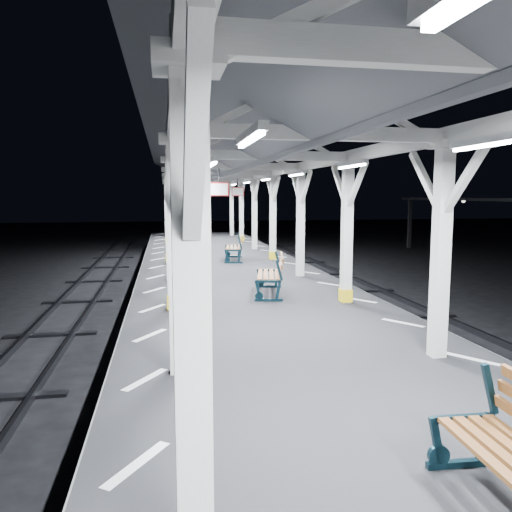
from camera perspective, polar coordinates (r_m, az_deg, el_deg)
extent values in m
plane|color=black|center=(9.83, 2.99, -13.97)|extent=(120.00, 120.00, 0.00)
cube|color=black|center=(9.66, 3.01, -11.20)|extent=(6.00, 50.00, 1.00)
cube|color=silver|center=(9.28, -12.04, -8.87)|extent=(1.00, 48.00, 0.01)
cube|color=silver|center=(10.35, 16.45, -7.34)|extent=(1.00, 48.00, 0.01)
cube|color=#2D2D33|center=(9.83, -23.99, -14.07)|extent=(0.08, 60.00, 0.16)
cube|color=black|center=(9.99, -27.14, -14.20)|extent=(2.20, 0.22, 0.06)
cube|color=#2D2D33|center=(11.62, 25.29, -10.90)|extent=(0.08, 60.00, 0.16)
cube|color=silver|center=(3.07, -7.29, -10.27)|extent=(0.22, 0.22, 3.20)
cube|color=silver|center=(3.03, -7.80, 21.32)|extent=(0.40, 0.40, 0.12)
cube|color=silver|center=(3.49, -8.09, 10.90)|extent=(0.10, 0.99, 0.99)
cube|color=silver|center=(2.39, -6.97, 12.77)|extent=(0.10, 0.99, 0.99)
cube|color=silver|center=(6.99, -9.12, -0.60)|extent=(0.22, 0.22, 3.20)
cube|color=silver|center=(6.97, -9.38, 13.06)|extent=(0.40, 0.40, 0.12)
cube|color=silver|center=(7.48, -9.39, 8.72)|extent=(0.10, 0.99, 0.99)
cube|color=silver|center=(6.38, -9.20, 9.05)|extent=(0.10, 0.99, 0.99)
cube|color=silver|center=(10.97, -9.62, 2.10)|extent=(0.22, 0.22, 3.20)
cube|color=silver|center=(10.95, -9.80, 10.78)|extent=(0.40, 0.40, 0.12)
cube|color=yellow|center=(11.17, -9.47, -5.18)|extent=(0.26, 0.26, 0.30)
cube|color=silver|center=(11.48, -9.78, 8.05)|extent=(0.10, 0.99, 0.99)
cube|color=silver|center=(10.38, -9.70, 8.18)|extent=(0.10, 0.99, 0.99)
cube|color=silver|center=(14.96, -9.86, 3.36)|extent=(0.22, 0.22, 3.20)
cube|color=silver|center=(14.95, -9.99, 9.72)|extent=(0.40, 0.40, 0.12)
cube|color=silver|center=(15.48, -9.97, 7.73)|extent=(0.10, 0.99, 0.99)
cube|color=silver|center=(14.38, -9.93, 7.80)|extent=(0.10, 0.99, 0.99)
cube|color=silver|center=(18.95, -9.99, 4.09)|extent=(0.22, 0.22, 3.20)
cube|color=silver|center=(18.94, -10.10, 9.11)|extent=(0.40, 0.40, 0.12)
cube|color=yellow|center=(19.07, -9.90, -0.18)|extent=(0.26, 0.26, 0.30)
cube|color=silver|center=(19.48, -10.08, 7.54)|extent=(0.10, 0.99, 0.99)
cube|color=silver|center=(18.38, -10.05, 7.59)|extent=(0.10, 0.99, 0.99)
cube|color=silver|center=(22.95, -10.08, 4.56)|extent=(0.22, 0.22, 3.20)
cube|color=silver|center=(22.94, -10.17, 8.71)|extent=(0.40, 0.40, 0.12)
cube|color=silver|center=(23.48, -10.15, 7.42)|extent=(0.10, 0.99, 0.99)
cube|color=silver|center=(22.38, -10.13, 7.45)|extent=(0.10, 0.99, 0.99)
cube|color=silver|center=(26.94, -10.14, 4.89)|extent=(0.22, 0.22, 3.20)
cube|color=silver|center=(26.94, -10.22, 8.42)|extent=(0.40, 0.40, 0.12)
cube|color=yellow|center=(27.03, -10.08, 1.89)|extent=(0.26, 0.26, 0.30)
cube|color=silver|center=(27.48, -10.20, 7.33)|extent=(0.10, 0.99, 0.99)
cube|color=silver|center=(26.38, -10.19, 7.35)|extent=(0.10, 0.99, 0.99)
cube|color=silver|center=(30.94, -10.19, 5.14)|extent=(0.22, 0.22, 3.20)
cube|color=silver|center=(30.94, -10.26, 8.22)|extent=(0.40, 0.40, 0.12)
cube|color=silver|center=(31.48, -10.24, 7.26)|extent=(0.10, 0.99, 0.99)
cube|color=silver|center=(30.38, -10.23, 7.28)|extent=(0.10, 0.99, 0.99)
cube|color=silver|center=(8.13, 20.36, 0.10)|extent=(0.22, 0.22, 3.20)
cube|color=silver|center=(8.11, 20.86, 11.83)|extent=(0.40, 0.40, 0.12)
cube|color=silver|center=(8.56, 18.79, 8.21)|extent=(0.10, 0.99, 0.99)
cube|color=silver|center=(7.61, 22.86, 8.24)|extent=(0.10, 0.99, 0.99)
cube|color=silver|center=(11.72, 10.34, 2.39)|extent=(0.22, 0.22, 3.20)
cube|color=silver|center=(11.71, 10.52, 10.51)|extent=(0.40, 0.40, 0.12)
cube|color=yellow|center=(11.92, 10.19, -4.43)|extent=(0.26, 0.26, 0.30)
cube|color=silver|center=(12.21, 9.54, 7.98)|extent=(0.10, 0.99, 0.99)
cube|color=silver|center=(11.18, 11.48, 8.05)|extent=(0.10, 0.99, 0.99)
cube|color=silver|center=(15.52, 5.11, 3.56)|extent=(0.22, 0.22, 3.20)
cube|color=silver|center=(15.51, 5.17, 9.69)|extent=(0.40, 0.40, 0.12)
cube|color=silver|center=(16.03, 4.62, 7.78)|extent=(0.10, 0.99, 0.99)
cube|color=silver|center=(14.97, 5.72, 7.83)|extent=(0.10, 0.99, 0.99)
cube|color=silver|center=(19.40, 1.94, 4.25)|extent=(0.22, 0.22, 3.20)
cube|color=silver|center=(19.39, 1.96, 9.16)|extent=(0.40, 0.40, 0.12)
cube|color=yellow|center=(19.52, 1.92, 0.08)|extent=(0.26, 0.26, 0.30)
cube|color=silver|center=(19.92, 1.61, 7.63)|extent=(0.10, 0.99, 0.99)
cube|color=silver|center=(18.84, 2.31, 7.67)|extent=(0.10, 0.99, 0.99)
cube|color=silver|center=(23.32, -0.17, 4.70)|extent=(0.22, 0.22, 3.20)
cube|color=silver|center=(23.31, -0.17, 8.78)|extent=(0.40, 0.40, 0.12)
cube|color=silver|center=(23.84, -0.41, 7.52)|extent=(0.10, 0.99, 0.99)
cube|color=silver|center=(22.76, 0.08, 7.54)|extent=(0.10, 0.99, 0.99)
cube|color=silver|center=(27.26, -1.68, 5.02)|extent=(0.22, 0.22, 3.20)
cube|color=silver|center=(27.26, -1.69, 8.51)|extent=(0.40, 0.40, 0.12)
cube|color=yellow|center=(27.34, -1.67, 2.05)|extent=(0.26, 0.26, 0.30)
cube|color=silver|center=(27.79, -1.86, 7.43)|extent=(0.10, 0.99, 0.99)
cube|color=silver|center=(26.70, -1.50, 7.45)|extent=(0.10, 0.99, 0.99)
cube|color=silver|center=(31.22, -2.80, 5.26)|extent=(0.22, 0.22, 3.20)
cube|color=silver|center=(31.21, -2.82, 8.30)|extent=(0.40, 0.40, 0.12)
cube|color=silver|center=(31.75, -2.95, 7.36)|extent=(0.10, 0.99, 0.99)
cube|color=silver|center=(30.66, -2.67, 7.38)|extent=(0.10, 0.99, 0.99)
cube|color=silver|center=(8.97, -9.65, 12.43)|extent=(0.18, 48.00, 0.24)
cube|color=silver|center=(9.88, 14.76, 11.79)|extent=(0.18, 48.00, 0.24)
cube|color=silver|center=(3.74, 26.78, 19.77)|extent=(4.20, 0.14, 0.20)
cube|color=silver|center=(7.31, 6.96, 13.76)|extent=(4.20, 0.14, 0.20)
cube|color=silver|center=(11.17, 0.71, 11.42)|extent=(4.20, 0.14, 0.20)
cube|color=silver|center=(15.11, -2.27, 10.24)|extent=(4.20, 0.14, 0.20)
cube|color=silver|center=(19.07, -4.00, 9.54)|extent=(4.20, 0.14, 0.20)
cube|color=silver|center=(23.04, -5.14, 9.08)|extent=(4.20, 0.14, 0.20)
cube|color=silver|center=(27.03, -5.93, 8.75)|extent=(4.20, 0.14, 0.20)
cube|color=silver|center=(31.01, -6.52, 8.50)|extent=(4.20, 0.14, 0.20)
cube|color=silver|center=(9.36, 3.21, 17.98)|extent=(0.16, 48.00, 0.20)
cube|color=#53565B|center=(9.08, -5.13, 15.87)|extent=(2.80, 49.00, 1.45)
cube|color=#53565B|center=(9.67, 10.97, 15.22)|extent=(2.80, 49.00, 1.45)
cube|color=silver|center=(5.04, -0.66, 13.72)|extent=(0.10, 1.35, 0.08)
cube|color=white|center=(5.03, -0.66, 13.16)|extent=(0.05, 1.25, 0.05)
cube|color=silver|center=(8.99, -5.07, 10.70)|extent=(0.10, 1.35, 0.08)
cube|color=white|center=(8.98, -5.07, 10.38)|extent=(0.05, 1.25, 0.05)
cube|color=silver|center=(12.97, -6.76, 9.51)|extent=(0.10, 1.35, 0.08)
cube|color=white|center=(12.97, -6.75, 9.29)|extent=(0.05, 1.25, 0.05)
cube|color=silver|center=(16.96, -7.65, 8.88)|extent=(0.10, 1.35, 0.08)
cube|color=white|center=(16.96, -7.64, 8.71)|extent=(0.05, 1.25, 0.05)
cube|color=silver|center=(20.95, -8.19, 8.49)|extent=(0.10, 1.35, 0.08)
cube|color=white|center=(20.95, -8.19, 8.35)|extent=(0.05, 1.25, 0.05)
cube|color=silver|center=(24.95, -8.57, 8.22)|extent=(0.10, 1.35, 0.08)
cube|color=white|center=(24.95, -8.56, 8.10)|extent=(0.05, 1.25, 0.05)
cube|color=silver|center=(28.95, -8.83, 8.02)|extent=(0.10, 1.35, 0.08)
cube|color=white|center=(28.94, -8.83, 7.92)|extent=(0.05, 1.25, 0.05)
cube|color=silver|center=(6.04, 25.02, 11.95)|extent=(0.10, 1.35, 0.08)
cube|color=white|center=(6.04, 24.99, 11.48)|extent=(0.05, 1.25, 0.05)
cube|color=silver|center=(9.59, 10.85, 10.37)|extent=(0.10, 1.35, 0.08)
cube|color=white|center=(9.59, 10.85, 10.07)|extent=(0.05, 1.25, 0.05)
cube|color=silver|center=(13.39, 4.57, 9.45)|extent=(0.10, 1.35, 0.08)
cube|color=white|center=(13.39, 4.57, 9.24)|extent=(0.05, 1.25, 0.05)
cube|color=silver|center=(17.29, 1.10, 8.90)|extent=(0.10, 1.35, 0.08)
cube|color=white|center=(17.28, 1.10, 8.73)|extent=(0.05, 1.25, 0.05)
cube|color=silver|center=(21.22, -1.08, 8.53)|extent=(0.10, 1.35, 0.08)
cube|color=white|center=(21.22, -1.08, 8.40)|extent=(0.05, 1.25, 0.05)
cube|color=silver|center=(25.17, -2.58, 8.27)|extent=(0.10, 1.35, 0.08)
cube|color=white|center=(25.17, -2.58, 8.16)|extent=(0.05, 1.25, 0.05)
cube|color=silver|center=(29.14, -3.67, 8.08)|extent=(0.10, 1.35, 0.08)
cube|color=white|center=(29.14, -3.67, 7.98)|extent=(0.05, 1.25, 0.05)
cylinder|color=black|center=(12.93, -4.26, 9.19)|extent=(0.02, 0.02, 0.36)
cube|color=red|center=(12.92, -4.24, 7.62)|extent=(0.50, 0.03, 0.35)
cube|color=white|center=(12.92, -4.24, 7.62)|extent=(0.44, 0.04, 0.29)
cylinder|color=black|center=(20.48, -2.10, 8.36)|extent=(0.02, 0.02, 0.36)
cube|color=red|center=(20.47, -2.10, 7.37)|extent=(0.50, 0.03, 0.35)
cube|color=white|center=(20.47, -2.10, 7.37)|extent=(0.44, 0.05, 0.29)
cube|color=black|center=(34.94, 17.15, 3.58)|extent=(0.20, 0.20, 3.30)
sphere|color=silver|center=(29.70, 22.63, 5.85)|extent=(0.20, 0.20, 0.20)
sphere|color=silver|center=(34.89, 17.24, 6.15)|extent=(0.20, 0.20, 0.20)
cube|color=black|center=(5.35, 22.36, -21.10)|extent=(0.67, 0.10, 0.07)
cube|color=black|center=(5.15, 19.97, -19.41)|extent=(0.17, 0.06, 0.51)
cube|color=black|center=(5.36, 24.65, -18.52)|extent=(0.16, 0.06, 0.52)
cube|color=black|center=(5.19, 25.15, -13.57)|extent=(0.18, 0.07, 0.49)
cube|color=brown|center=(4.37, 26.11, -21.12)|extent=(0.19, 1.69, 0.04)
cube|color=black|center=(11.90, 1.45, -5.06)|extent=(0.67, 0.21, 0.07)
cube|color=black|center=(11.86, 0.26, -3.99)|extent=(0.18, 0.09, 0.52)
cube|color=black|center=(11.86, 2.55, -4.00)|extent=(0.16, 0.09, 0.52)
cube|color=black|center=(11.77, 2.67, -1.63)|extent=(0.19, 0.09, 0.49)
cube|color=black|center=(13.67, 1.47, -3.49)|extent=(0.67, 0.21, 0.07)
cube|color=black|center=(13.63, 0.43, -2.56)|extent=(0.18, 0.09, 0.52)
cube|color=black|center=(13.63, 2.42, -2.56)|extent=(0.16, 0.09, 0.52)
cube|color=black|center=(13.56, 2.52, -0.50)|extent=(0.19, 0.09, 0.49)
cube|color=brown|center=(12.70, 0.45, -2.13)|extent=(0.45, 1.69, 0.04)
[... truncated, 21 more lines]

